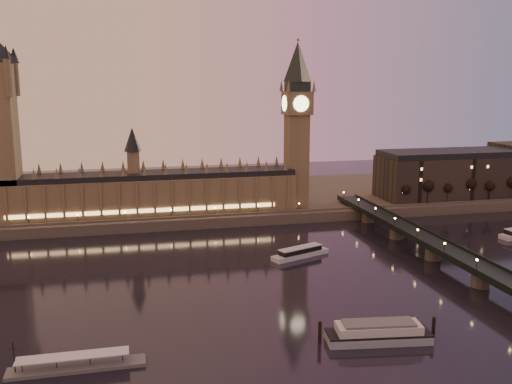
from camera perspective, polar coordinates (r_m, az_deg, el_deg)
ground at (r=239.53m, az=-0.01°, el=-9.64°), size 700.00×700.00×0.00m
far_embankment at (r=400.03m, az=-1.14°, el=-0.68°), size 560.00×130.00×6.00m
palace_of_westminster at (r=345.19m, az=-11.09°, el=0.37°), size 180.00×26.62×52.00m
big_ben at (r=355.50m, az=4.12°, el=7.73°), size 17.68×17.68×104.00m
westminster_bridge at (r=272.19m, az=19.26°, el=-6.48°), size 13.20×260.00×15.30m
city_block at (r=431.29m, az=21.85°, el=1.98°), size 155.00×45.00×34.00m
bare_tree_0 at (r=376.44m, az=14.60°, el=0.26°), size 6.72×6.72×13.66m
bare_tree_1 at (r=383.86m, az=16.66°, el=0.35°), size 6.72×6.72×13.66m
bare_tree_2 at (r=391.76m, az=18.65°, el=0.45°), size 6.72×6.72×13.66m
bare_tree_3 at (r=400.11m, az=20.55°, el=0.53°), size 6.72×6.72×13.66m
bare_tree_4 at (r=408.88m, az=22.38°, el=0.62°), size 6.72×6.72×13.66m
bare_tree_5 at (r=418.05m, az=24.12°, el=0.70°), size 6.72×6.72×13.66m
cruise_boat_a at (r=280.62m, az=4.45°, el=-6.05°), size 31.35×17.90×4.97m
moored_barge at (r=197.80m, az=12.14°, el=-13.59°), size 39.46×14.20×7.30m
pontoon_pier at (r=185.90m, az=-17.54°, el=-16.22°), size 40.28×6.71×10.74m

